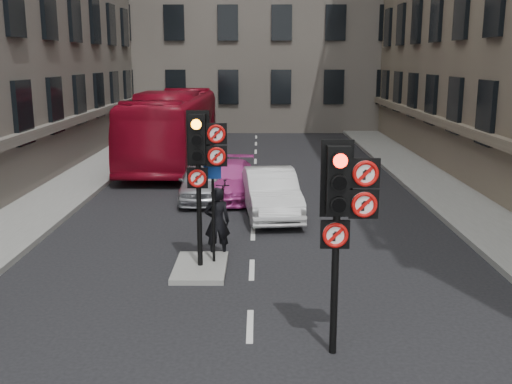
{
  "coord_description": "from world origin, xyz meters",
  "views": [
    {
      "loc": [
        0.16,
        -8.21,
        4.83
      ],
      "look_at": [
        0.11,
        1.71,
        2.6
      ],
      "focal_mm": 42.0,
      "sensor_mm": 36.0,
      "label": 1
    }
  ],
  "objects_px": {
    "signal_far": "(202,155)",
    "motorcycle": "(224,195)",
    "motorcyclist": "(217,222)",
    "car_silver": "(201,182)",
    "car_pink": "(229,180)",
    "signal_near": "(343,203)",
    "car_white": "(271,193)",
    "info_sign": "(213,200)",
    "bus_red": "(173,127)"
  },
  "relations": [
    {
      "from": "signal_near",
      "to": "car_white",
      "type": "bearing_deg",
      "value": 96.02
    },
    {
      "from": "info_sign",
      "to": "bus_red",
      "type": "bearing_deg",
      "value": 99.26
    },
    {
      "from": "motorcycle",
      "to": "bus_red",
      "type": "bearing_deg",
      "value": 111.85
    },
    {
      "from": "car_silver",
      "to": "bus_red",
      "type": "height_order",
      "value": "bus_red"
    },
    {
      "from": "signal_far",
      "to": "car_white",
      "type": "height_order",
      "value": "signal_far"
    },
    {
      "from": "signal_near",
      "to": "motorcyclist",
      "type": "relative_size",
      "value": 2.04
    },
    {
      "from": "car_silver",
      "to": "signal_near",
      "type": "bearing_deg",
      "value": -76.97
    },
    {
      "from": "signal_far",
      "to": "motorcycle",
      "type": "height_order",
      "value": "signal_far"
    },
    {
      "from": "signal_near",
      "to": "car_pink",
      "type": "xyz_separation_m",
      "value": [
        -2.38,
        11.49,
        -1.96
      ]
    },
    {
      "from": "signal_near",
      "to": "car_pink",
      "type": "distance_m",
      "value": 11.9
    },
    {
      "from": "signal_far",
      "to": "motorcycle",
      "type": "bearing_deg",
      "value": 88.52
    },
    {
      "from": "motorcycle",
      "to": "car_silver",
      "type": "bearing_deg",
      "value": 126.8
    },
    {
      "from": "signal_near",
      "to": "signal_far",
      "type": "height_order",
      "value": "signal_far"
    },
    {
      "from": "car_white",
      "to": "bus_red",
      "type": "relative_size",
      "value": 0.36
    },
    {
      "from": "signal_far",
      "to": "motorcyclist",
      "type": "bearing_deg",
      "value": 76.08
    },
    {
      "from": "info_sign",
      "to": "car_pink",
      "type": "bearing_deg",
      "value": 87.66
    },
    {
      "from": "car_pink",
      "to": "info_sign",
      "type": "xyz_separation_m",
      "value": [
        -0.0,
        -7.24,
        1.0
      ]
    },
    {
      "from": "bus_red",
      "to": "signal_near",
      "type": "bearing_deg",
      "value": -72.57
    },
    {
      "from": "bus_red",
      "to": "motorcycle",
      "type": "bearing_deg",
      "value": -70.65
    },
    {
      "from": "car_pink",
      "to": "motorcyclist",
      "type": "height_order",
      "value": "motorcyclist"
    },
    {
      "from": "car_pink",
      "to": "motorcycle",
      "type": "relative_size",
      "value": 2.73
    },
    {
      "from": "car_white",
      "to": "info_sign",
      "type": "xyz_separation_m",
      "value": [
        -1.44,
        -4.73,
        0.9
      ]
    },
    {
      "from": "car_pink",
      "to": "motorcycle",
      "type": "distance_m",
      "value": 1.8
    },
    {
      "from": "motorcyclist",
      "to": "bus_red",
      "type": "bearing_deg",
      "value": -87.27
    },
    {
      "from": "bus_red",
      "to": "motorcycle",
      "type": "height_order",
      "value": "bus_red"
    },
    {
      "from": "car_silver",
      "to": "car_pink",
      "type": "relative_size",
      "value": 0.87
    },
    {
      "from": "motorcycle",
      "to": "motorcyclist",
      "type": "bearing_deg",
      "value": -84.79
    },
    {
      "from": "signal_near",
      "to": "car_pink",
      "type": "relative_size",
      "value": 0.84
    },
    {
      "from": "info_sign",
      "to": "car_white",
      "type": "bearing_deg",
      "value": 70.78
    },
    {
      "from": "car_white",
      "to": "motorcyclist",
      "type": "relative_size",
      "value": 2.49
    },
    {
      "from": "signal_far",
      "to": "car_pink",
      "type": "xyz_separation_m",
      "value": [
        0.22,
        7.49,
        -2.08
      ]
    },
    {
      "from": "car_white",
      "to": "car_pink",
      "type": "xyz_separation_m",
      "value": [
        -1.43,
        2.51,
        -0.1
      ]
    },
    {
      "from": "car_silver",
      "to": "info_sign",
      "type": "distance_m",
      "value": 6.93
    },
    {
      "from": "car_white",
      "to": "bus_red",
      "type": "xyz_separation_m",
      "value": [
        -4.37,
        9.61,
        0.96
      ]
    },
    {
      "from": "signal_near",
      "to": "motorcyclist",
      "type": "height_order",
      "value": "signal_near"
    },
    {
      "from": "motorcyclist",
      "to": "signal_far",
      "type": "bearing_deg",
      "value": 66.48
    },
    {
      "from": "car_white",
      "to": "signal_far",
      "type": "bearing_deg",
      "value": -114.24
    },
    {
      "from": "car_white",
      "to": "motorcycle",
      "type": "height_order",
      "value": "car_white"
    },
    {
      "from": "signal_far",
      "to": "motorcycle",
      "type": "xyz_separation_m",
      "value": [
        0.15,
        5.71,
        -2.23
      ]
    },
    {
      "from": "car_white",
      "to": "motorcycle",
      "type": "bearing_deg",
      "value": 148.43
    },
    {
      "from": "car_pink",
      "to": "signal_near",
      "type": "bearing_deg",
      "value": -74.63
    },
    {
      "from": "motorcycle",
      "to": "motorcyclist",
      "type": "distance_m",
      "value": 4.72
    },
    {
      "from": "bus_red",
      "to": "motorcyclist",
      "type": "xyz_separation_m",
      "value": [
        2.97,
        -13.58,
        -0.8
      ]
    },
    {
      "from": "signal_near",
      "to": "car_pink",
      "type": "bearing_deg",
      "value": 101.71
    },
    {
      "from": "car_pink",
      "to": "motorcycle",
      "type": "height_order",
      "value": "car_pink"
    },
    {
      "from": "signal_near",
      "to": "car_white",
      "type": "relative_size",
      "value": 0.82
    },
    {
      "from": "signal_far",
      "to": "bus_red",
      "type": "height_order",
      "value": "signal_far"
    },
    {
      "from": "signal_near",
      "to": "car_white",
      "type": "xyz_separation_m",
      "value": [
        -0.95,
        8.98,
        -1.86
      ]
    },
    {
      "from": "signal_near",
      "to": "info_sign",
      "type": "height_order",
      "value": "signal_near"
    },
    {
      "from": "info_sign",
      "to": "signal_near",
      "type": "bearing_deg",
      "value": -63.0
    }
  ]
}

